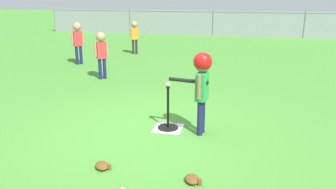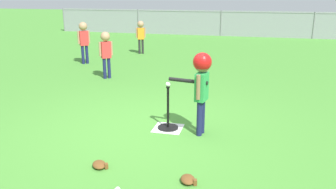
{
  "view_description": "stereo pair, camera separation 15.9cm",
  "coord_description": "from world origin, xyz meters",
  "px_view_note": "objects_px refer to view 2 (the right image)",
  "views": [
    {
      "loc": [
        1.4,
        -4.77,
        2.08
      ],
      "look_at": [
        0.34,
        0.18,
        0.55
      ],
      "focal_mm": 37.4,
      "sensor_mm": 36.0,
      "label": 1
    },
    {
      "loc": [
        1.55,
        -4.73,
        2.08
      ],
      "look_at": [
        0.34,
        0.18,
        0.55
      ],
      "focal_mm": 37.4,
      "sensor_mm": 36.0,
      "label": 2
    }
  ],
  "objects_px": {
    "batter_child": "(201,77)",
    "fielder_near_right": "(84,37)",
    "batting_tee": "(168,122)",
    "fielder_near_left": "(141,33)",
    "baseball_on_tee": "(168,84)",
    "glove_by_plate": "(100,165)",
    "fielder_deep_center": "(106,49)",
    "glove_tossed_aside": "(188,180)"
  },
  "relations": [
    {
      "from": "batter_child",
      "to": "baseball_on_tee",
      "type": "bearing_deg",
      "value": 169.34
    },
    {
      "from": "baseball_on_tee",
      "to": "glove_tossed_aside",
      "type": "relative_size",
      "value": 0.29
    },
    {
      "from": "fielder_near_left",
      "to": "glove_tossed_aside",
      "type": "xyz_separation_m",
      "value": [
        3.06,
        -7.67,
        -0.66
      ]
    },
    {
      "from": "batting_tee",
      "to": "fielder_near_left",
      "type": "bearing_deg",
      "value": 111.66
    },
    {
      "from": "glove_tossed_aside",
      "to": "batting_tee",
      "type": "bearing_deg",
      "value": 111.93
    },
    {
      "from": "batting_tee",
      "to": "glove_by_plate",
      "type": "relative_size",
      "value": 2.48
    },
    {
      "from": "batting_tee",
      "to": "batter_child",
      "type": "height_order",
      "value": "batter_child"
    },
    {
      "from": "batting_tee",
      "to": "baseball_on_tee",
      "type": "height_order",
      "value": "baseball_on_tee"
    },
    {
      "from": "batting_tee",
      "to": "glove_tossed_aside",
      "type": "bearing_deg",
      "value": -68.07
    },
    {
      "from": "baseball_on_tee",
      "to": "fielder_deep_center",
      "type": "distance_m",
      "value": 3.52
    },
    {
      "from": "batting_tee",
      "to": "fielder_deep_center",
      "type": "bearing_deg",
      "value": 128.69
    },
    {
      "from": "baseball_on_tee",
      "to": "fielder_deep_center",
      "type": "xyz_separation_m",
      "value": [
        -2.2,
        2.75,
        0.01
      ]
    },
    {
      "from": "baseball_on_tee",
      "to": "glove_by_plate",
      "type": "bearing_deg",
      "value": -109.86
    },
    {
      "from": "fielder_near_right",
      "to": "batting_tee",
      "type": "bearing_deg",
      "value": -50.19
    },
    {
      "from": "batter_child",
      "to": "glove_by_plate",
      "type": "xyz_separation_m",
      "value": [
        -1.02,
        -1.31,
        -0.84
      ]
    },
    {
      "from": "fielder_near_left",
      "to": "glove_by_plate",
      "type": "xyz_separation_m",
      "value": [
        1.95,
        -7.59,
        -0.66
      ]
    },
    {
      "from": "batting_tee",
      "to": "baseball_on_tee",
      "type": "xyz_separation_m",
      "value": [
        0.0,
        -0.0,
        0.6
      ]
    },
    {
      "from": "batter_child",
      "to": "fielder_near_right",
      "type": "distance_m",
      "value": 5.91
    },
    {
      "from": "baseball_on_tee",
      "to": "fielder_near_right",
      "type": "relative_size",
      "value": 0.06
    },
    {
      "from": "fielder_near_right",
      "to": "glove_tossed_aside",
      "type": "xyz_separation_m",
      "value": [
        4.12,
        -5.71,
        -0.73
      ]
    },
    {
      "from": "fielder_near_left",
      "to": "glove_by_plate",
      "type": "relative_size",
      "value": 3.99
    },
    {
      "from": "batting_tee",
      "to": "baseball_on_tee",
      "type": "bearing_deg",
      "value": -90.0
    },
    {
      "from": "fielder_near_right",
      "to": "fielder_near_left",
      "type": "distance_m",
      "value": 2.23
    },
    {
      "from": "fielder_near_left",
      "to": "fielder_deep_center",
      "type": "distance_m",
      "value": 3.44
    },
    {
      "from": "batting_tee",
      "to": "fielder_near_right",
      "type": "distance_m",
      "value": 5.53
    },
    {
      "from": "baseball_on_tee",
      "to": "fielder_near_right",
      "type": "height_order",
      "value": "fielder_near_right"
    },
    {
      "from": "baseball_on_tee",
      "to": "batter_child",
      "type": "relative_size",
      "value": 0.06
    },
    {
      "from": "fielder_near_left",
      "to": "fielder_deep_center",
      "type": "height_order",
      "value": "fielder_deep_center"
    },
    {
      "from": "baseball_on_tee",
      "to": "fielder_deep_center",
      "type": "relative_size",
      "value": 0.07
    },
    {
      "from": "batting_tee",
      "to": "batter_child",
      "type": "relative_size",
      "value": 0.55
    },
    {
      "from": "batter_child",
      "to": "glove_tossed_aside",
      "type": "height_order",
      "value": "batter_child"
    },
    {
      "from": "baseball_on_tee",
      "to": "fielder_deep_center",
      "type": "bearing_deg",
      "value": 128.69
    },
    {
      "from": "batter_child",
      "to": "glove_tossed_aside",
      "type": "distance_m",
      "value": 1.63
    },
    {
      "from": "batting_tee",
      "to": "fielder_deep_center",
      "type": "xyz_separation_m",
      "value": [
        -2.2,
        2.75,
        0.62
      ]
    },
    {
      "from": "fielder_near_right",
      "to": "glove_tossed_aside",
      "type": "height_order",
      "value": "fielder_near_right"
    },
    {
      "from": "fielder_near_left",
      "to": "glove_tossed_aside",
      "type": "height_order",
      "value": "fielder_near_left"
    },
    {
      "from": "batter_child",
      "to": "fielder_deep_center",
      "type": "bearing_deg",
      "value": 133.68
    },
    {
      "from": "batting_tee",
      "to": "fielder_near_right",
      "type": "bearing_deg",
      "value": 129.81
    },
    {
      "from": "baseball_on_tee",
      "to": "glove_tossed_aside",
      "type": "height_order",
      "value": "baseball_on_tee"
    },
    {
      "from": "batter_child",
      "to": "fielder_near_right",
      "type": "xyz_separation_m",
      "value": [
        -4.03,
        4.32,
        -0.11
      ]
    },
    {
      "from": "batting_tee",
      "to": "fielder_near_left",
      "type": "xyz_separation_m",
      "value": [
        -2.45,
        6.18,
        0.59
      ]
    },
    {
      "from": "fielder_near_left",
      "to": "fielder_deep_center",
      "type": "relative_size",
      "value": 0.97
    }
  ]
}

